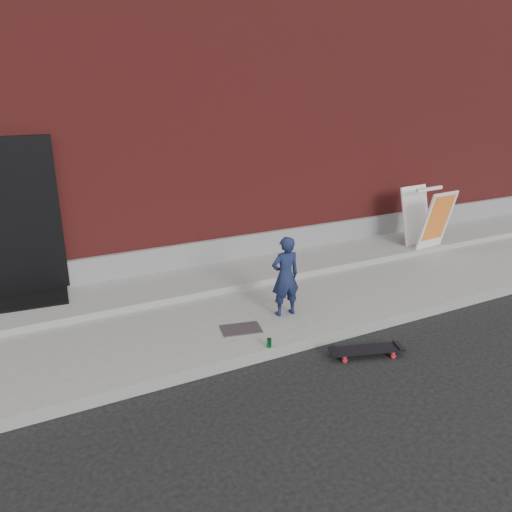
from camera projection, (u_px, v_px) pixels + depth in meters
ground at (283, 356)px, 6.15m from camera, size 80.00×80.00×0.00m
sidewalk at (232, 306)px, 7.39m from camera, size 20.00×3.00×0.15m
apron at (209, 278)px, 8.11m from camera, size 20.00×1.20×0.10m
building at (129, 117)px, 11.23m from camera, size 20.00×8.10×5.00m
child at (285, 276)px, 6.77m from camera, size 0.43×0.29×1.13m
skateboard at (366, 350)px, 6.14m from camera, size 0.92×0.49×0.10m
pizza_sign at (427, 217)px, 9.40m from camera, size 0.74×0.86×1.13m
soda_can at (269, 343)px, 6.06m from camera, size 0.07×0.07×0.11m
doormat at (31, 298)px, 7.20m from camera, size 1.06×0.89×0.03m
utility_plate at (241, 329)px, 6.51m from camera, size 0.57×0.43×0.02m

